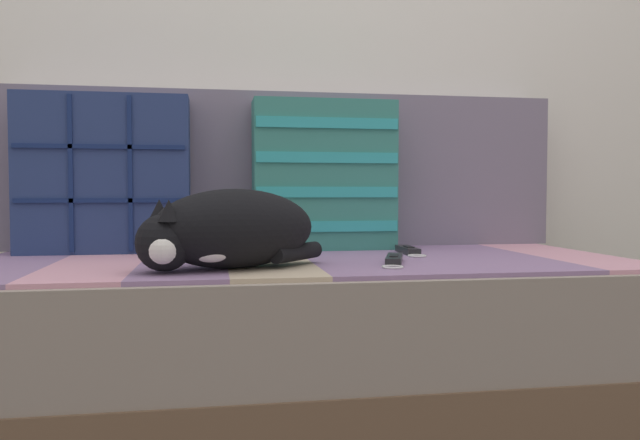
{
  "coord_description": "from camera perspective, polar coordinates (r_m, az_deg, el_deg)",
  "views": [
    {
      "loc": [
        -0.24,
        -1.49,
        0.61
      ],
      "look_at": [
        0.03,
        0.04,
        0.54
      ],
      "focal_mm": 35.0,
      "sensor_mm": 36.0,
      "label": 1
    }
  ],
  "objects": [
    {
      "name": "ground_plane",
      "position": [
        1.63,
        -0.77,
        -19.45
      ],
      "size": [
        14.0,
        14.0,
        0.0
      ],
      "primitive_type": "plane",
      "color": "#564C47"
    },
    {
      "name": "couch",
      "position": [
        1.67,
        -1.44,
        -10.99
      ],
      "size": [
        1.74,
        0.86,
        0.44
      ],
      "color": "brown",
      "rests_on": "ground_plane"
    },
    {
      "name": "sofa_backrest",
      "position": [
        1.98,
        -2.96,
        4.54
      ],
      "size": [
        1.7,
        0.14,
        0.48
      ],
      "color": "slate",
      "rests_on": "couch"
    },
    {
      "name": "throw_pillow_quilted",
      "position": [
        1.85,
        -19.07,
        3.98
      ],
      "size": [
        0.46,
        0.14,
        0.44
      ],
      "color": "navy",
      "rests_on": "couch"
    },
    {
      "name": "throw_pillow_striped",
      "position": [
        1.85,
        0.37,
        4.1
      ],
      "size": [
        0.42,
        0.14,
        0.44
      ],
      "color": "#337A70",
      "rests_on": "couch"
    },
    {
      "name": "sleeping_cat",
      "position": [
        1.39,
        -8.59,
        -1.0
      ],
      "size": [
        0.42,
        0.32,
        0.18
      ],
      "color": "black",
      "rests_on": "couch"
    },
    {
      "name": "game_remote_near",
      "position": [
        1.49,
        6.79,
        -3.64
      ],
      "size": [
        0.1,
        0.2,
        0.02
      ],
      "color": "black",
      "rests_on": "couch"
    },
    {
      "name": "game_remote_far",
      "position": [
        1.74,
        8.08,
        -2.77
      ],
      "size": [
        0.05,
        0.19,
        0.02
      ],
      "color": "black",
      "rests_on": "couch"
    }
  ]
}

